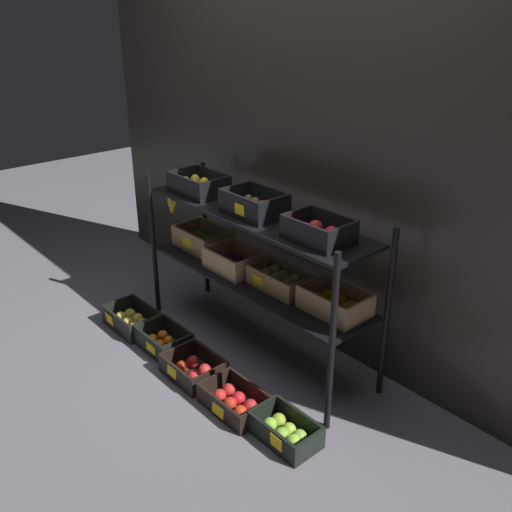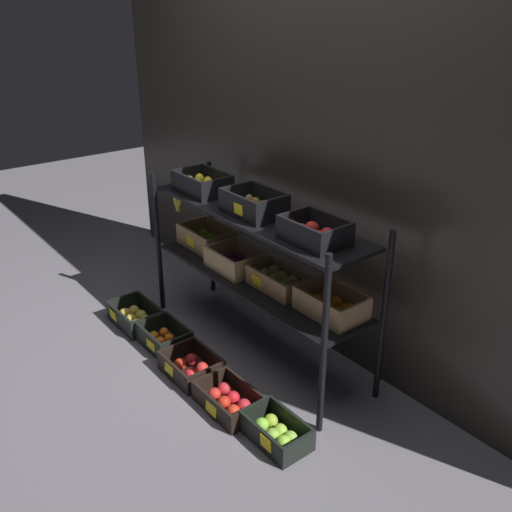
% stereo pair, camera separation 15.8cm
% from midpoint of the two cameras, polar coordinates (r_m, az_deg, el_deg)
% --- Properties ---
extents(ground_plane, '(10.00, 10.00, 0.00)m').
position_cam_midpoint_polar(ground_plane, '(3.53, -1.30, -9.08)').
color(ground_plane, slate).
extents(storefront_wall, '(3.95, 0.12, 2.09)m').
position_cam_midpoint_polar(storefront_wall, '(3.34, 3.98, 8.69)').
color(storefront_wall, '#2D2823').
rests_on(storefront_wall, ground_plane).
extents(display_rack, '(1.68, 0.45, 1.01)m').
position_cam_midpoint_polar(display_rack, '(3.22, -1.54, 0.84)').
color(display_rack, black).
rests_on(display_rack, ground_plane).
extents(crate_ground_apple_gold, '(0.36, 0.25, 0.13)m').
position_cam_midpoint_polar(crate_ground_apple_gold, '(3.79, -13.54, -6.33)').
color(crate_ground_apple_gold, black).
rests_on(crate_ground_apple_gold, ground_plane).
extents(crate_ground_tangerine, '(0.32, 0.23, 0.13)m').
position_cam_midpoint_polar(crate_ground_tangerine, '(3.54, -10.55, -8.48)').
color(crate_ground_tangerine, black).
rests_on(crate_ground_tangerine, ground_plane).
extents(crate_ground_apple_red, '(0.33, 0.26, 0.12)m').
position_cam_midpoint_polar(crate_ground_apple_red, '(3.29, -7.71, -11.22)').
color(crate_ground_apple_red, black).
rests_on(crate_ground_apple_red, ground_plane).
extents(crate_ground_right_apple_red, '(0.36, 0.24, 0.11)m').
position_cam_midpoint_polar(crate_ground_right_apple_red, '(3.04, -3.71, -14.43)').
color(crate_ground_right_apple_red, black).
rests_on(crate_ground_right_apple_red, ground_plane).
extents(crate_ground_apple_green, '(0.34, 0.21, 0.12)m').
position_cam_midpoint_polar(crate_ground_apple_green, '(2.86, 1.30, -17.28)').
color(crate_ground_apple_green, black).
rests_on(crate_ground_apple_green, ground_plane).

